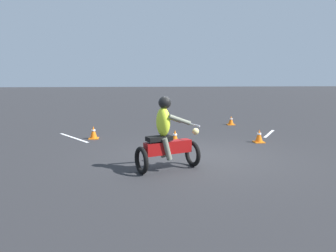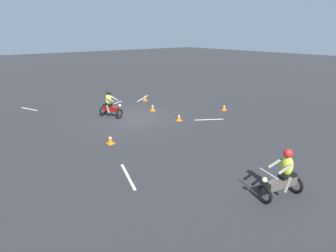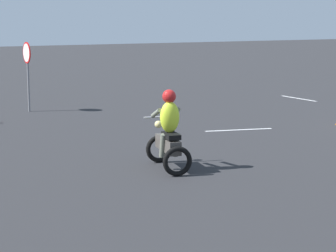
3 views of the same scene
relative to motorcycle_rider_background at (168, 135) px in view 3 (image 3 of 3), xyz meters
The scene contains 4 objects.
motorcycle_rider_background is the anchor object (origin of this frame).
stop_sign 9.66m from the motorcycle_rider_background, ahead, with size 0.70×0.08×2.30m.
lane_stripe_e 13.00m from the motorcycle_rider_background, 53.54° to the right, with size 0.10×2.02×0.01m, color silver.
lane_stripe_n 5.23m from the motorcycle_rider_background, 52.96° to the right, with size 0.10×1.95×0.01m, color silver.
Camera 3 is at (-10.42, 16.72, 3.09)m, focal length 70.00 mm.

